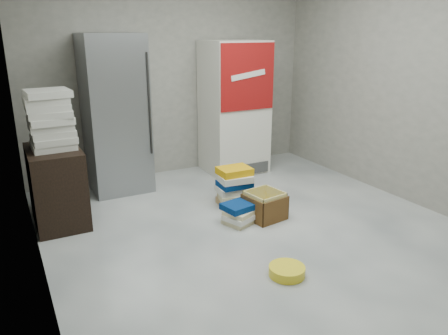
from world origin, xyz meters
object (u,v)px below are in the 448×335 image
object	(u,v)px
wood_shelf	(57,186)
phonebook_stack_main	(234,186)
steel_fridge	(115,114)
coke_cooler	(234,107)
cardboard_box	(264,207)

from	to	relation	value
wood_shelf	phonebook_stack_main	bearing A→B (deg)	-13.19
steel_fridge	phonebook_stack_main	xyz separation A→B (m)	(1.02, -1.16, -0.73)
coke_cooler	cardboard_box	bearing A→B (deg)	-107.86
wood_shelf	steel_fridge	bearing A→B (deg)	41.31
coke_cooler	cardboard_box	distance (m)	1.89
phonebook_stack_main	cardboard_box	world-z (taller)	phonebook_stack_main
steel_fridge	wood_shelf	size ratio (longest dim) A/B	2.37
steel_fridge	cardboard_box	world-z (taller)	steel_fridge
coke_cooler	phonebook_stack_main	bearing A→B (deg)	-118.63
wood_shelf	cardboard_box	size ratio (longest dim) A/B	1.90
phonebook_stack_main	cardboard_box	distance (m)	0.50
phonebook_stack_main	coke_cooler	bearing A→B (deg)	67.78
steel_fridge	coke_cooler	bearing A→B (deg)	-0.18
wood_shelf	phonebook_stack_main	world-z (taller)	wood_shelf
steel_fridge	cardboard_box	size ratio (longest dim) A/B	4.51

